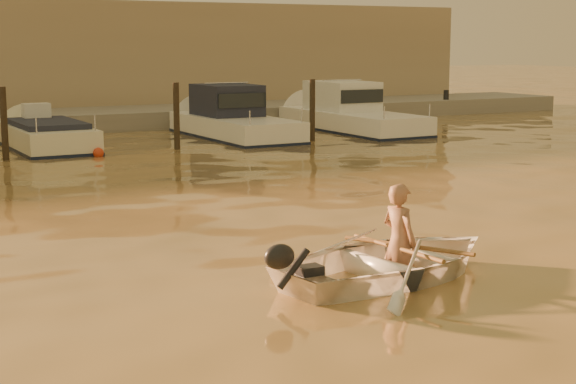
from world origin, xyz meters
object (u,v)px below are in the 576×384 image
dinghy (394,260)px  moored_boat_5 (352,113)px  moored_boat_4 (235,119)px  person (399,241)px  moored_boat_3 (46,141)px

dinghy → moored_boat_5: size_ratio=0.46×
moored_boat_4 → moored_boat_5: bearing=0.0°
person → moored_boat_3: bearing=-6.6°
dinghy → moored_boat_3: moored_boat_3 is taller
moored_boat_3 → moored_boat_4: moored_boat_4 is taller
moored_boat_4 → moored_boat_5: size_ratio=0.90×
moored_boat_3 → moored_boat_4: (6.35, 0.00, 0.40)m
person → moored_boat_4: size_ratio=0.23×
moored_boat_4 → dinghy: bearing=-108.6°
person → dinghy: bearing=90.0°
moored_boat_5 → moored_boat_3: bearing=180.0°
dinghy → moored_boat_4: size_ratio=0.51×
person → moored_boat_5: (10.40, 17.21, 0.12)m
dinghy → moored_boat_4: moored_boat_4 is taller
dinghy → person: (0.10, 0.02, 0.25)m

